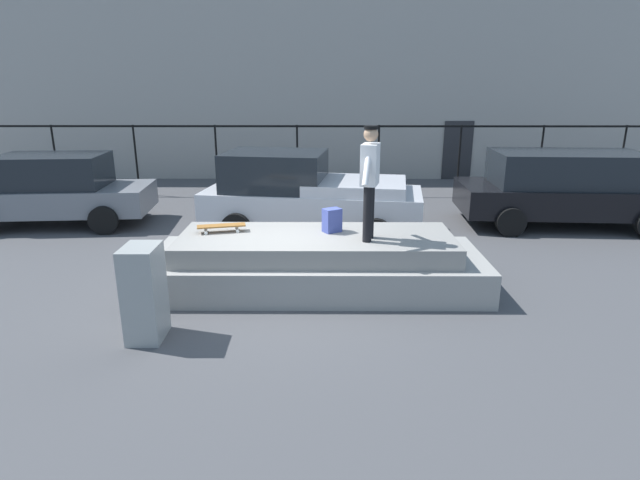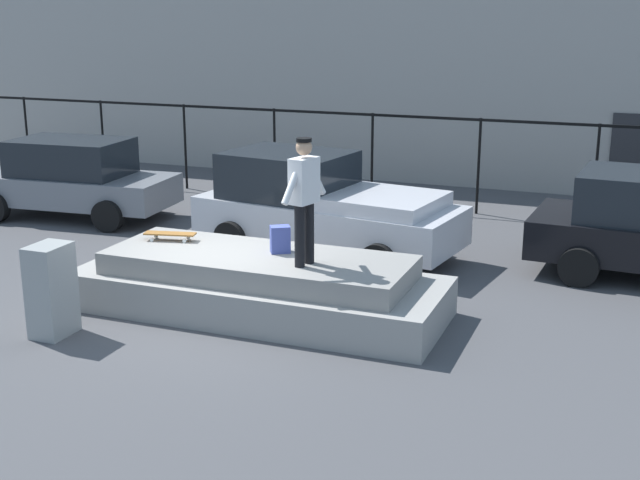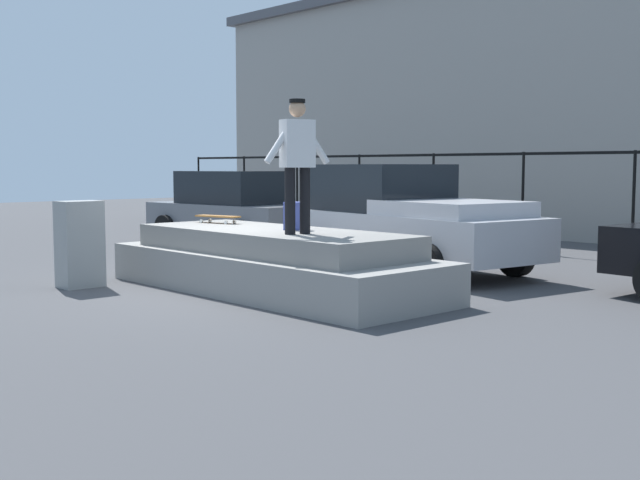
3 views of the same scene
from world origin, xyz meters
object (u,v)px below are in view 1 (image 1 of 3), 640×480
at_px(car_grey_sedan_near, 55,190).
at_px(car_black_hatchback_far, 566,187).
at_px(skateboarder, 370,175).
at_px(car_silver_pickup_mid, 305,194).
at_px(skateboard, 221,226).
at_px(backpack, 332,220).
at_px(utility_box, 144,293).

relative_size(car_grey_sedan_near, car_black_hatchback_far, 0.90).
relative_size(skateboarder, car_grey_sedan_near, 0.40).
bearing_deg(car_silver_pickup_mid, car_black_hatchback_far, 6.58).
bearing_deg(skateboarder, skateboard, 170.21).
relative_size(skateboarder, backpack, 4.47).
xyz_separation_m(backpack, car_grey_sedan_near, (-6.44, 3.63, -0.23)).
relative_size(car_silver_pickup_mid, car_black_hatchback_far, 1.01).
bearing_deg(utility_box, car_black_hatchback_far, 35.03).
distance_m(skateboard, backpack, 1.84).
bearing_deg(utility_box, skateboard, 71.85).
bearing_deg(car_grey_sedan_near, utility_box, -55.01).
xyz_separation_m(car_grey_sedan_near, car_black_hatchback_far, (11.97, 0.04, 0.07)).
bearing_deg(skateboarder, car_grey_sedan_near, 149.87).
bearing_deg(skateboard, car_grey_sedan_near, 141.61).
bearing_deg(utility_box, car_silver_pickup_mid, 68.40).
height_order(skateboarder, car_black_hatchback_far, skateboarder).
bearing_deg(car_black_hatchback_far, car_grey_sedan_near, -179.80).
bearing_deg(car_black_hatchback_far, utility_box, -144.51).
relative_size(skateboard, car_silver_pickup_mid, 0.16).
xyz_separation_m(skateboard, car_grey_sedan_near, (-4.61, 3.65, -0.13)).
distance_m(backpack, car_grey_sedan_near, 7.39).
height_order(car_silver_pickup_mid, utility_box, car_silver_pickup_mid).
relative_size(car_grey_sedan_near, utility_box, 3.48).
height_order(car_black_hatchback_far, utility_box, car_black_hatchback_far).
distance_m(backpack, car_black_hatchback_far, 6.64).
bearing_deg(backpack, utility_box, 7.48).
relative_size(skateboarder, car_black_hatchback_far, 0.36).
relative_size(skateboarder, utility_box, 1.39).
distance_m(skateboarder, car_silver_pickup_mid, 3.72).
bearing_deg(car_black_hatchback_far, car_silver_pickup_mid, -173.42).
xyz_separation_m(car_grey_sedan_near, car_silver_pickup_mid, (5.90, -0.66, 0.05)).
bearing_deg(car_grey_sedan_near, skateboard, -38.39).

